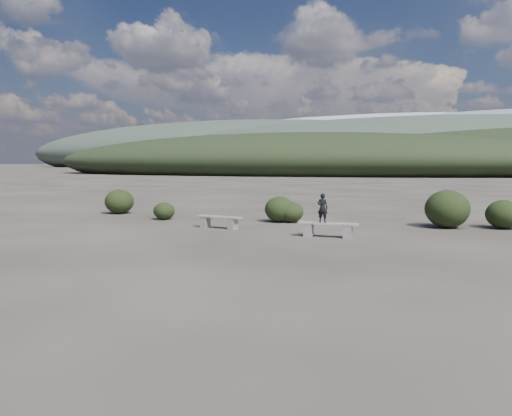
% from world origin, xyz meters
% --- Properties ---
extents(ground, '(1200.00, 1200.00, 0.00)m').
position_xyz_m(ground, '(0.00, 0.00, 0.00)').
color(ground, '#2B2621').
rests_on(ground, ground).
extents(bench_left, '(1.93, 0.68, 0.47)m').
position_xyz_m(bench_left, '(-2.23, 6.24, 0.29)').
color(bench_left, slate).
rests_on(bench_left, ground).
extents(bench_right, '(2.01, 0.47, 0.50)m').
position_xyz_m(bench_right, '(2.19, 5.37, 0.30)').
color(bench_right, slate).
rests_on(bench_right, ground).
extents(seated_person, '(0.38, 0.27, 0.99)m').
position_xyz_m(seated_person, '(2.00, 5.37, 1.00)').
color(seated_person, black).
rests_on(seated_person, bench_right).
extents(shrub_a, '(0.94, 0.94, 0.77)m').
position_xyz_m(shrub_a, '(-5.72, 8.11, 0.38)').
color(shrub_a, black).
rests_on(shrub_a, ground).
extents(shrub_b, '(1.27, 1.27, 1.09)m').
position_xyz_m(shrub_b, '(-0.65, 9.00, 0.55)').
color(shrub_b, black).
rests_on(shrub_b, ground).
extents(shrub_c, '(1.09, 1.09, 0.88)m').
position_xyz_m(shrub_c, '(-0.17, 9.03, 0.44)').
color(shrub_c, black).
rests_on(shrub_c, ground).
extents(shrub_d, '(1.68, 1.68, 1.47)m').
position_xyz_m(shrub_d, '(6.01, 9.40, 0.74)').
color(shrub_d, black).
rests_on(shrub_d, ground).
extents(shrub_e, '(1.33, 1.33, 1.11)m').
position_xyz_m(shrub_e, '(8.04, 9.88, 0.55)').
color(shrub_e, black).
rests_on(shrub_e, ground).
extents(shrub_f, '(1.41, 1.41, 1.20)m').
position_xyz_m(shrub_f, '(-9.13, 9.61, 0.60)').
color(shrub_f, black).
rests_on(shrub_f, ground).
extents(mountain_ridges, '(500.00, 400.00, 56.00)m').
position_xyz_m(mountain_ridges, '(-7.48, 339.06, 10.84)').
color(mountain_ridges, black).
rests_on(mountain_ridges, ground).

